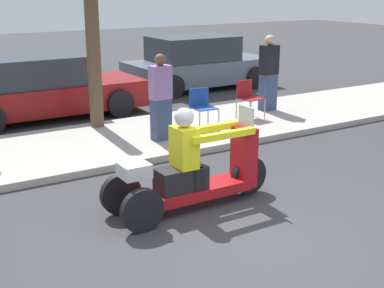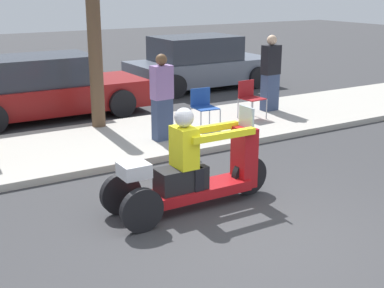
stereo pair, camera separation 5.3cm
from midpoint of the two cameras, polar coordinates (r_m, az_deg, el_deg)
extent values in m
plane|color=#38383A|center=(6.58, 7.23, -10.22)|extent=(60.00, 60.00, 0.00)
cube|color=#B2ADA3|center=(10.29, -8.75, 0.13)|extent=(28.00, 2.80, 0.12)
cylinder|color=black|center=(7.85, 6.30, -3.36)|extent=(0.57, 0.10, 0.57)
cylinder|color=black|center=(6.67, -5.15, -7.07)|extent=(0.57, 0.10, 0.57)
cylinder|color=black|center=(7.20, -7.40, -5.29)|extent=(0.57, 0.10, 0.57)
cube|color=#AD1419|center=(7.35, 0.21, -5.15)|extent=(1.72, 0.45, 0.14)
cube|color=black|center=(7.19, -0.96, -3.71)|extent=(0.69, 0.35, 0.32)
cube|color=#AD1419|center=(7.69, 5.78, -1.36)|extent=(0.24, 0.35, 0.87)
cube|color=silver|center=(7.54, 6.03, 2.88)|extent=(0.03, 0.32, 0.30)
cube|color=silver|center=(6.80, -5.98, -2.77)|extent=(0.36, 0.35, 0.18)
cube|color=yellow|center=(7.07, -0.63, -0.34)|extent=(0.26, 0.38, 0.55)
sphere|color=silver|center=(6.96, -0.64, 2.85)|extent=(0.26, 0.26, 0.26)
cube|color=black|center=(7.18, 0.76, -3.74)|extent=(0.14, 0.14, 0.32)
cube|color=black|center=(7.37, -0.22, -3.18)|extent=(0.14, 0.14, 0.32)
cube|color=yellow|center=(7.13, 3.63, 0.92)|extent=(1.00, 0.09, 0.09)
cube|color=yellow|center=(7.45, 1.88, 1.64)|extent=(1.00, 0.09, 0.09)
cube|color=#38476B|center=(12.62, 8.41, 5.47)|extent=(0.39, 0.27, 0.84)
cube|color=black|center=(12.50, 8.56, 8.87)|extent=(0.43, 0.27, 0.67)
sphere|color=beige|center=(12.45, 8.65, 10.91)|extent=(0.23, 0.23, 0.23)
cube|color=#38476B|center=(10.09, -3.03, 2.63)|extent=(0.36, 0.25, 0.79)
cube|color=#9972B2|center=(9.94, -3.10, 6.58)|extent=(0.40, 0.26, 0.62)
sphere|color=brown|center=(9.88, -3.14, 8.97)|extent=(0.21, 0.21, 0.21)
cylinder|color=#A5A8AD|center=(11.48, 6.51, 3.40)|extent=(0.02, 0.02, 0.44)
cylinder|color=#A5A8AD|center=(11.78, 8.08, 3.68)|extent=(0.02, 0.02, 0.44)
cylinder|color=#A5A8AD|center=(11.80, 5.06, 3.80)|extent=(0.02, 0.02, 0.44)
cylinder|color=#A5A8AD|center=(12.09, 6.63, 4.07)|extent=(0.02, 0.02, 0.44)
cube|color=maroon|center=(11.74, 6.61, 4.84)|extent=(0.48, 0.48, 0.02)
cube|color=maroon|center=(11.86, 5.91, 5.87)|extent=(0.44, 0.06, 0.38)
cylinder|color=#A5A8AD|center=(10.53, 1.10, 2.28)|extent=(0.02, 0.02, 0.44)
cylinder|color=#A5A8AD|center=(10.74, 3.17, 2.55)|extent=(0.02, 0.02, 0.44)
cylinder|color=#A5A8AD|center=(10.91, 0.00, 2.80)|extent=(0.02, 0.02, 0.44)
cylinder|color=#A5A8AD|center=(11.11, 2.02, 3.05)|extent=(0.02, 0.02, 0.44)
cube|color=#1E479E|center=(10.77, 1.58, 3.86)|extent=(0.47, 0.47, 0.02)
cube|color=#1E479E|center=(10.92, 1.03, 5.01)|extent=(0.44, 0.05, 0.38)
cube|color=slate|center=(15.85, 1.11, 7.80)|extent=(4.31, 1.78, 0.66)
cube|color=#2D333D|center=(15.64, 0.45, 10.18)|extent=(2.37, 1.60, 0.69)
cylinder|color=black|center=(15.96, 7.12, 7.06)|extent=(0.64, 0.22, 0.64)
cylinder|color=black|center=(17.37, 3.48, 7.94)|extent=(0.64, 0.22, 0.64)
cylinder|color=black|center=(14.42, -1.74, 6.14)|extent=(0.64, 0.22, 0.64)
cylinder|color=black|center=(15.97, -4.90, 7.13)|extent=(0.64, 0.22, 0.64)
cube|color=maroon|center=(12.74, -14.95, 4.91)|extent=(4.45, 1.71, 0.61)
cube|color=#2D333D|center=(12.58, -16.14, 7.56)|extent=(2.45, 1.54, 0.64)
cylinder|color=black|center=(12.47, -7.37, 4.33)|extent=(0.64, 0.22, 0.64)
cylinder|color=black|center=(14.02, -10.25, 5.58)|extent=(0.64, 0.22, 0.64)
cylinder|color=brown|center=(11.05, -10.12, 9.07)|extent=(0.28, 0.28, 2.84)
camera|label=1|loc=(0.03, -89.79, 0.06)|focal=50.00mm
camera|label=2|loc=(0.03, 90.21, -0.06)|focal=50.00mm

